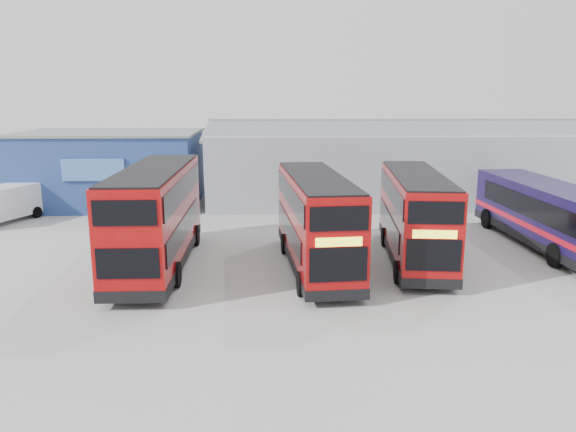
% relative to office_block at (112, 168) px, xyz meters
% --- Properties ---
extents(ground_plane, '(120.00, 120.00, 0.00)m').
position_rel_office_block_xyz_m(ground_plane, '(14.00, -17.99, -2.58)').
color(ground_plane, '#989893').
rests_on(ground_plane, ground).
extents(office_block, '(12.30, 8.32, 5.12)m').
position_rel_office_block_xyz_m(office_block, '(0.00, 0.00, 0.00)').
color(office_block, navy).
rests_on(office_block, ground).
extents(maintenance_shed, '(30.50, 12.00, 5.89)m').
position_rel_office_block_xyz_m(maintenance_shed, '(22.00, 2.01, 0.02)').
color(maintenance_shed, '#969CA4').
rests_on(maintenance_shed, ground).
extents(double_decker_left, '(2.84, 10.85, 4.57)m').
position_rel_office_block_xyz_m(double_decker_left, '(6.15, -15.09, -0.31)').
color(double_decker_left, '#9B080A').
rests_on(double_decker_left, ground).
extents(double_decker_centre, '(3.26, 10.18, 4.24)m').
position_rel_office_block_xyz_m(double_decker_centre, '(13.30, -15.42, -0.47)').
color(double_decker_centre, '#9B080A').
rests_on(double_decker_centre, ground).
extents(double_decker_right, '(3.32, 10.00, 4.16)m').
position_rel_office_block_xyz_m(double_decker_right, '(18.03, -14.33, -0.51)').
color(double_decker_right, '#9B080A').
rests_on(double_decker_right, ground).
extents(single_decker_blue, '(3.23, 12.08, 3.25)m').
position_rel_office_block_xyz_m(single_decker_blue, '(25.39, -12.21, -0.97)').
color(single_decker_blue, '#110C37').
rests_on(single_decker_blue, ground).
extents(panel_van, '(3.69, 5.34, 2.18)m').
position_rel_office_block_xyz_m(panel_van, '(-5.17, -5.68, -1.36)').
color(panel_van, white).
rests_on(panel_van, ground).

